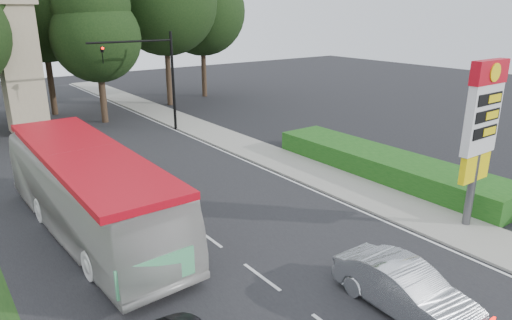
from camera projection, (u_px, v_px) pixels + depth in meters
road_surface at (159, 202)px, 21.50m from camera, size 14.00×80.00×0.02m
sidewalk_right at (295, 166)px, 26.30m from camera, size 3.00×80.00×0.12m
hedge at (385, 165)px, 24.77m from camera, size 3.00×14.00×1.20m
gas_station_pylon at (482, 123)px, 17.69m from camera, size 2.10×0.45×6.85m
traffic_signal_mast at (156, 68)px, 32.43m from camera, size 6.10×0.35×7.20m
monument at (20, 62)px, 32.53m from camera, size 3.00×3.00×10.05m
tree_monument_right at (95, 19)px, 34.35m from camera, size 6.72×6.72×13.20m
transit_bus at (89, 193)px, 17.95m from camera, size 3.54×12.64×3.49m
sedan_silver at (405, 289)px, 13.49m from camera, size 1.66×4.57×1.50m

